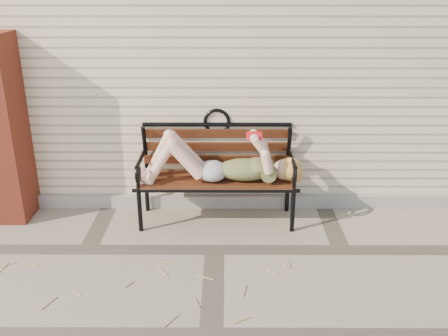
{
  "coord_description": "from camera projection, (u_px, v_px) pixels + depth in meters",
  "views": [
    {
      "loc": [
        0.11,
        -4.27,
        2.55
      ],
      "look_at": [
        0.09,
        0.42,
        0.7
      ],
      "focal_mm": 40.0,
      "sensor_mm": 36.0,
      "label": 1
    }
  ],
  "objects": [
    {
      "name": "reading_woman",
      "position": [
        218.0,
        162.0,
        5.21
      ],
      "size": [
        1.71,
        0.39,
        0.54
      ],
      "color": "#092F43",
      "rests_on": "ground"
    },
    {
      "name": "house_wall",
      "position": [
        218.0,
        51.0,
        7.15
      ],
      "size": [
        8.0,
        4.0,
        3.0
      ],
      "primitive_type": "cube",
      "color": "beige",
      "rests_on": "ground"
    },
    {
      "name": "foundation_strip",
      "position": [
        216.0,
        201.0,
        5.78
      ],
      "size": [
        8.0,
        0.1,
        0.15
      ],
      "primitive_type": "cube",
      "color": "#A8A298",
      "rests_on": "ground"
    },
    {
      "name": "ground",
      "position": [
        215.0,
        250.0,
        4.91
      ],
      "size": [
        80.0,
        80.0,
        0.0
      ],
      "primitive_type": "plane",
      "color": "gray",
      "rests_on": "ground"
    },
    {
      "name": "garden_bench",
      "position": [
        217.0,
        161.0,
        5.36
      ],
      "size": [
        1.81,
        0.72,
        1.17
      ],
      "color": "black",
      "rests_on": "ground"
    },
    {
      "name": "straw_scatter",
      "position": [
        111.0,
        297.0,
        4.19
      ],
      "size": [
        2.93,
        1.65,
        0.01
      ],
      "color": "tan",
      "rests_on": "ground"
    }
  ]
}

